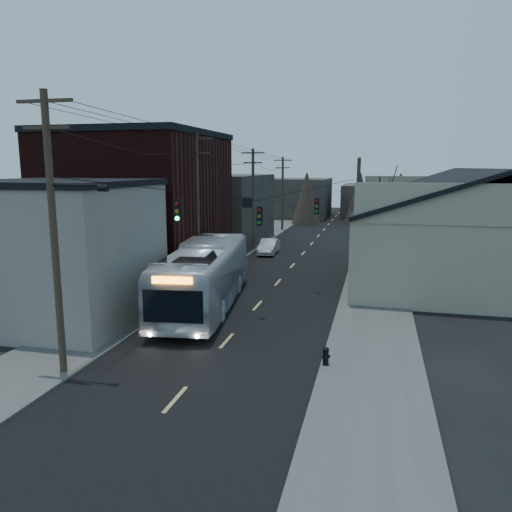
% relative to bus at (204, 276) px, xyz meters
% --- Properties ---
extents(ground, '(160.00, 160.00, 0.00)m').
position_rel_bus_xyz_m(ground, '(2.81, -13.02, -1.83)').
color(ground, black).
rests_on(ground, ground).
extents(road_surface, '(9.00, 110.00, 0.02)m').
position_rel_bus_xyz_m(road_surface, '(2.81, 16.98, -1.82)').
color(road_surface, black).
rests_on(road_surface, ground).
extents(sidewalk_left, '(4.00, 110.00, 0.12)m').
position_rel_bus_xyz_m(sidewalk_left, '(-3.69, 16.98, -1.77)').
color(sidewalk_left, '#474744').
rests_on(sidewalk_left, ground).
extents(sidewalk_right, '(4.00, 110.00, 0.12)m').
position_rel_bus_xyz_m(sidewalk_right, '(9.31, 16.98, -1.77)').
color(sidewalk_right, '#474744').
rests_on(sidewalk_right, ground).
extents(building_clapboard, '(8.00, 8.00, 7.00)m').
position_rel_bus_xyz_m(building_clapboard, '(-6.19, -4.02, 1.67)').
color(building_clapboard, gray).
rests_on(building_clapboard, ground).
extents(building_brick, '(10.00, 12.00, 10.00)m').
position_rel_bus_xyz_m(building_brick, '(-7.19, 6.98, 3.17)').
color(building_brick, black).
rests_on(building_brick, ground).
extents(building_left_far, '(9.00, 14.00, 7.00)m').
position_rel_bus_xyz_m(building_left_far, '(-6.69, 22.98, 1.67)').
color(building_left_far, '#2D2824').
rests_on(building_left_far, ground).
extents(warehouse, '(16.16, 20.60, 7.73)m').
position_rel_bus_xyz_m(warehouse, '(15.81, 11.98, 0.86)').
color(warehouse, gray).
rests_on(warehouse, ground).
extents(building_far_left, '(10.00, 12.00, 6.00)m').
position_rel_bus_xyz_m(building_far_left, '(-3.19, 51.98, 1.17)').
color(building_far_left, '#2D2824').
rests_on(building_far_left, ground).
extents(building_far_right, '(12.00, 14.00, 5.00)m').
position_rel_bus_xyz_m(building_far_right, '(9.81, 56.98, 0.67)').
color(building_far_right, '#2D2824').
rests_on(building_far_right, ground).
extents(bare_tree, '(0.40, 0.40, 7.20)m').
position_rel_bus_xyz_m(bare_tree, '(9.31, 6.98, 1.77)').
color(bare_tree, black).
rests_on(bare_tree, ground).
extents(utility_lines, '(11.24, 45.28, 10.50)m').
position_rel_bus_xyz_m(utility_lines, '(-0.30, 11.12, 3.12)').
color(utility_lines, '#382B1E').
rests_on(utility_lines, ground).
extents(bus, '(4.75, 13.45, 3.67)m').
position_rel_bus_xyz_m(bus, '(0.00, 0.00, 0.00)').
color(bus, silver).
rests_on(bus, ground).
extents(parked_car, '(1.57, 4.18, 1.37)m').
position_rel_bus_xyz_m(parked_car, '(-0.19, 17.88, -1.15)').
color(parked_car, '#B9BDC1').
rests_on(parked_car, ground).
extents(fire_hydrant, '(0.36, 0.25, 0.74)m').
position_rel_bus_xyz_m(fire_hydrant, '(7.51, -7.02, -1.32)').
color(fire_hydrant, black).
rests_on(fire_hydrant, sidewalk_right).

